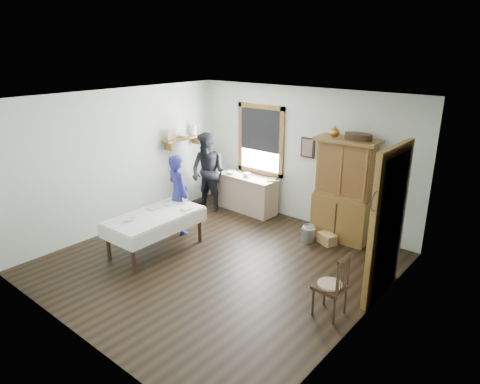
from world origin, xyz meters
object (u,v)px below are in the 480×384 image
(wicker_basket, at_px, (327,239))
(dining_table, at_px, (156,232))
(pail, at_px, (308,235))
(spindle_chair, at_px, (331,284))
(woman_blue, at_px, (179,197))
(china_hutch, at_px, (344,190))
(figure_dark, at_px, (208,175))
(work_counter, at_px, (247,193))

(wicker_basket, bearing_deg, dining_table, -135.44)
(pail, distance_m, wicker_basket, 0.35)
(spindle_chair, distance_m, woman_blue, 3.58)
(dining_table, distance_m, woman_blue, 0.91)
(wicker_basket, bearing_deg, china_hutch, 77.88)
(china_hutch, relative_size, woman_blue, 1.34)
(spindle_chair, height_order, figure_dark, figure_dark)
(work_counter, xyz_separation_m, wicker_basket, (2.16, -0.35, -0.30))
(dining_table, height_order, wicker_basket, dining_table)
(woman_blue, bearing_deg, work_counter, -84.15)
(woman_blue, xyz_separation_m, figure_dark, (-0.39, 1.21, 0.08))
(pail, bearing_deg, spindle_chair, -51.80)
(china_hutch, bearing_deg, dining_table, -134.03)
(spindle_chair, bearing_deg, work_counter, 147.09)
(figure_dark, bearing_deg, china_hutch, 6.09)
(work_counter, xyz_separation_m, spindle_chair, (3.24, -2.27, 0.07))
(china_hutch, height_order, spindle_chair, china_hutch)
(figure_dark, bearing_deg, spindle_chair, -28.09)
(china_hutch, distance_m, dining_table, 3.45)
(work_counter, height_order, spindle_chair, spindle_chair)
(china_hutch, bearing_deg, pail, -130.49)
(dining_table, bearing_deg, wicker_basket, 44.56)
(woman_blue, bearing_deg, china_hutch, -130.30)
(pail, bearing_deg, figure_dark, -179.68)
(pail, xyz_separation_m, wicker_basket, (0.32, 0.14, -0.04))
(china_hutch, bearing_deg, spindle_chair, -68.15)
(spindle_chair, bearing_deg, wicker_basket, 121.53)
(spindle_chair, relative_size, figure_dark, 0.59)
(spindle_chair, bearing_deg, woman_blue, 173.25)
(woman_blue, distance_m, figure_dark, 1.28)
(woman_blue, bearing_deg, wicker_basket, -135.42)
(spindle_chair, relative_size, woman_blue, 0.65)
(wicker_basket, relative_size, figure_dark, 0.21)
(dining_table, xyz_separation_m, woman_blue, (-0.25, 0.79, 0.37))
(pail, bearing_deg, dining_table, -132.87)
(pail, distance_m, figure_dark, 2.61)
(wicker_basket, xyz_separation_m, figure_dark, (-2.84, -0.16, 0.70))
(wicker_basket, bearing_deg, work_counter, 170.72)
(pail, bearing_deg, china_hutch, 51.48)
(spindle_chair, xyz_separation_m, woman_blue, (-3.53, 0.55, 0.25))
(wicker_basket, bearing_deg, spindle_chair, -60.61)
(china_hutch, bearing_deg, woman_blue, -147.66)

